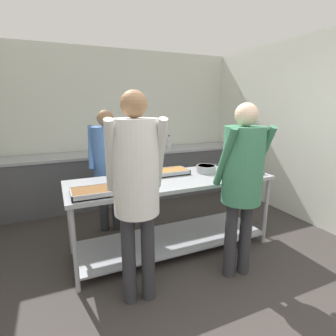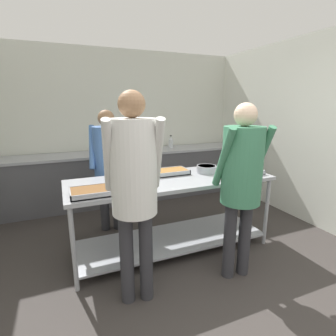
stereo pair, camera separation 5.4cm
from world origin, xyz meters
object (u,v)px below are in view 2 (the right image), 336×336
serving_tray_roast (245,172)px  water_bottle (171,142)px  serving_tray_vegetables (91,192)px  guest_serving_right (134,179)px  plate_stack (124,184)px  serving_tray_greens (170,172)px  guest_serving_left (242,175)px  cook_behind_counter (108,159)px  broccoli_bowl (143,175)px  sauce_pan (207,169)px

serving_tray_roast → water_bottle: bearing=93.3°
serving_tray_vegetables → water_bottle: size_ratio=1.57×
guest_serving_right → water_bottle: 2.93m
plate_stack → guest_serving_right: 0.61m
guest_serving_right → serving_tray_greens: bearing=51.4°
serving_tray_vegetables → serving_tray_greens: size_ratio=0.91×
serving_tray_greens → guest_serving_right: guest_serving_right is taller
guest_serving_right → serving_tray_vegetables: bearing=122.4°
serving_tray_roast → guest_serving_left: bearing=-132.1°
cook_behind_counter → serving_tray_roast: bearing=-32.2°
serving_tray_vegetables → guest_serving_left: guest_serving_left is taller
guest_serving_left → serving_tray_greens: bearing=110.3°
broccoli_bowl → serving_tray_greens: bearing=7.8°
sauce_pan → cook_behind_counter: bearing=146.6°
serving_tray_vegetables → serving_tray_roast: bearing=1.7°
broccoli_bowl → serving_tray_greens: broccoli_bowl is taller
sauce_pan → cook_behind_counter: cook_behind_counter is taller
serving_tray_roast → broccoli_bowl: bearing=166.3°
broccoli_bowl → guest_serving_left: (0.70, -0.86, 0.14)m
plate_stack → broccoli_bowl: size_ratio=1.02×
broccoli_bowl → cook_behind_counter: cook_behind_counter is taller
serving_tray_vegetables → sauce_pan: size_ratio=0.98×
guest_serving_left → broccoli_bowl: bearing=128.9°
guest_serving_right → guest_serving_left: bearing=-2.6°
broccoli_bowl → sauce_pan: broccoli_bowl is taller
guest_serving_right → sauce_pan: bearing=33.6°
cook_behind_counter → serving_tray_vegetables: bearing=-109.2°
sauce_pan → guest_serving_right: size_ratio=0.21×
guest_serving_left → cook_behind_counter: 1.80m
serving_tray_vegetables → plate_stack: size_ratio=1.54×
serving_tray_roast → cook_behind_counter: 1.76m
sauce_pan → guest_serving_right: guest_serving_right is taller
water_bottle → guest_serving_left: bearing=-98.6°
serving_tray_roast → guest_serving_left: 0.78m
serving_tray_vegetables → cook_behind_counter: (0.34, 0.99, 0.10)m
serving_tray_vegetables → serving_tray_roast: 1.83m
broccoli_bowl → sauce_pan: 0.80m
broccoli_bowl → guest_serving_right: (-0.33, -0.82, 0.20)m
plate_stack → serving_tray_roast: plate_stack is taller
guest_serving_right → serving_tray_roast: bearing=18.7°
plate_stack → cook_behind_counter: 0.90m
guest_serving_right → cook_behind_counter: size_ratio=1.11×
serving_tray_vegetables → guest_serving_right: size_ratio=0.21×
plate_stack → serving_tray_roast: bearing=-1.8°
guest_serving_right → cook_behind_counter: bearing=88.1°
serving_tray_greens → guest_serving_left: guest_serving_left is taller
sauce_pan → guest_serving_left: guest_serving_left is taller
broccoli_bowl → serving_tray_roast: broccoli_bowl is taller
plate_stack → guest_serving_left: guest_serving_left is taller
serving_tray_roast → serving_tray_greens: bearing=157.9°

